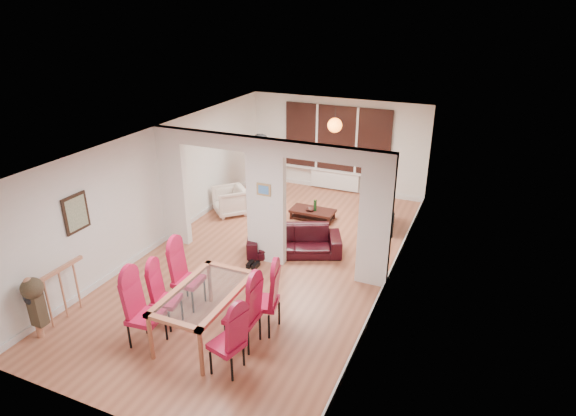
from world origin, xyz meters
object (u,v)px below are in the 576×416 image
Objects in this scene: dining_table at (206,313)px; dining_chair_rc at (263,298)px; person at (259,170)px; bowl at (310,209)px; dining_chair_la at (145,312)px; dining_chair_lb at (166,297)px; armchair at (230,201)px; bottle at (315,205)px; television at (384,216)px; coffee_table at (313,214)px; dining_chair_ra at (226,340)px; sofa at (294,241)px; dining_chair_rb at (242,312)px; dining_chair_lc at (188,277)px.

dining_chair_rc is (0.76, 0.50, 0.18)m from dining_table.
bowl is (1.60, -0.44, -0.68)m from person.
dining_chair_la is at bearing -141.62° from dining_table.
dining_chair_lb reaches higher than armchair.
bottle is at bearing 23.81° from bowl.
dining_chair_rc is 4.68m from television.
coffee_table is at bearing 66.92° from person.
dining_chair_ra is 0.54× the size of sofa.
bowl is at bearing -156.19° from bottle.
dining_chair_rb reaches higher than dining_chair_rc.
dining_chair_lb reaches higher than dining_table.
person is at bearing 164.55° from bowl.
armchair reaches higher than television.
dining_chair_lc is at bearing -99.94° from bottle.
dining_chair_rc is 1.53× the size of armchair.
armchair is (-2.78, 4.93, -0.18)m from dining_chair_ra.
armchair is at bearing 80.88° from television.
coffee_table is at bearing 69.60° from dining_chair_lb.
person is at bearing 167.10° from bottle.
sofa is 1.75m from bowl.
dining_chair_rc is 0.62× the size of person.
dining_chair_rb is 5.76× the size of bowl.
dining_chair_rb reaches higher than armchair.
person reaches higher than coffee_table.
bowl is (-0.73, 4.79, -0.32)m from dining_chair_rb.
dining_chair_rb is at bearing -82.77° from bottle.
armchair is at bearing 113.51° from dining_chair_rc.
dining_chair_ra is at bearing -81.59° from bowl.
television is (2.41, 5.65, -0.28)m from dining_chair_la.
sofa is 1.84× the size of television.
dining_chair_rc is 5.71× the size of bowl.
dining_chair_ra is 0.90× the size of dining_chair_rc.
dining_chair_ra is at bearing -105.92° from sofa.
television is at bearing 71.55° from dining_table.
dining_chair_rc is (0.05, 1.08, 0.06)m from dining_chair_ra.
dining_table is at bearing -90.39° from bottle.
bottle reaches higher than coffee_table.
sofa is at bearing 69.47° from dining_chair_la.
dining_chair_lb is (-0.75, -0.01, 0.12)m from dining_table.
person reaches higher than sofa.
dining_chair_ra is at bearing -38.80° from dining_table.
dining_chair_ra is (1.43, -0.01, -0.06)m from dining_chair_la.
dining_chair_lb is at bearing -178.90° from dining_table.
dining_chair_la reaches higher than television.
bowl is at bearing 97.69° from dining_chair_rb.
dining_chair_lb is 1.40m from dining_chair_rb.
television is at bearing 65.77° from dining_chair_rc.
dining_chair_lb is 0.91× the size of dining_chair_lc.
dining_chair_ra is 3.62× the size of bottle.
dining_chair_rc is at bearing -9.66° from armchair.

